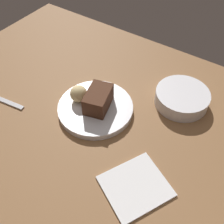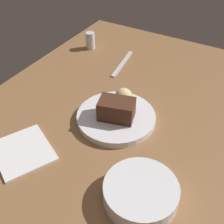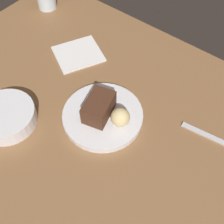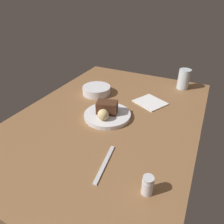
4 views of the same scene
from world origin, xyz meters
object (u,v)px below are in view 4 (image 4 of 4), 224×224
object	(u,v)px
salt_shaker	(148,185)
folded_napkin	(150,102)
butter_knife	(105,164)
chocolate_cake_slice	(107,107)
side_bowl	(97,90)
dessert_plate	(107,115)
water_glass	(184,79)
bread_roll	(103,115)

from	to	relation	value
salt_shaker	folded_napkin	world-z (taller)	salt_shaker
salt_shaker	butter_knife	bearing A→B (deg)	-105.36
chocolate_cake_slice	salt_shaker	distance (cm)	45.46
side_bowl	dessert_plate	bearing A→B (deg)	40.20
dessert_plate	water_glass	distance (cm)	56.77
chocolate_cake_slice	water_glass	size ratio (longest dim) A/B	0.81
chocolate_cake_slice	butter_knife	distance (cm)	32.25
dessert_plate	water_glass	size ratio (longest dim) A/B	1.87
chocolate_cake_slice	salt_shaker	xyz separation A→B (cm)	(33.50, 30.69, -1.56)
chocolate_cake_slice	salt_shaker	size ratio (longest dim) A/B	1.47
butter_knife	folded_napkin	size ratio (longest dim) A/B	1.29
chocolate_cake_slice	folded_napkin	world-z (taller)	chocolate_cake_slice
chocolate_cake_slice	butter_knife	size ratio (longest dim) A/B	0.51
bread_roll	chocolate_cake_slice	bearing A→B (deg)	-169.01
dessert_plate	butter_knife	xyz separation A→B (cm)	(28.04, 13.58, -0.73)
butter_knife	folded_napkin	xyz separation A→B (cm)	(-50.56, 1.33, 0.05)
salt_shaker	butter_knife	world-z (taller)	salt_shaker
dessert_plate	salt_shaker	distance (cm)	44.81
chocolate_cake_slice	side_bowl	world-z (taller)	chocolate_cake_slice
salt_shaker	water_glass	distance (cm)	82.41
salt_shaker	water_glass	xyz separation A→B (cm)	(-82.29, -3.38, 2.76)
bread_roll	salt_shaker	world-z (taller)	bread_roll
dessert_plate	chocolate_cake_slice	bearing A→B (deg)	-170.64
salt_shaker	side_bowl	size ratio (longest dim) A/B	0.41
chocolate_cake_slice	water_glass	bearing A→B (deg)	150.77
chocolate_cake_slice	side_bowl	bearing A→B (deg)	-138.86
bread_roll	butter_knife	bearing A→B (deg)	28.98
chocolate_cake_slice	folded_napkin	bearing A→B (deg)	145.30
water_glass	side_bowl	size ratio (longest dim) A/B	0.74
water_glass	side_bowl	world-z (taller)	water_glass
bread_roll	side_bowl	world-z (taller)	bread_roll
butter_knife	folded_napkin	world-z (taller)	folded_napkin
salt_shaker	bread_roll	bearing A→B (deg)	-132.72
side_bowl	butter_knife	world-z (taller)	side_bowl
butter_knife	folded_napkin	bearing A→B (deg)	170.69
side_bowl	butter_knife	xyz separation A→B (cm)	(47.93, 30.39, -1.95)
water_glass	chocolate_cake_slice	bearing A→B (deg)	-29.23
salt_shaker	butter_knife	size ratio (longest dim) A/B	0.35
dessert_plate	chocolate_cake_slice	size ratio (longest dim) A/B	2.31
chocolate_cake_slice	side_bowl	distance (cm)	25.48
bread_roll	water_glass	bearing A→B (deg)	154.66
water_glass	side_bowl	distance (cm)	53.21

